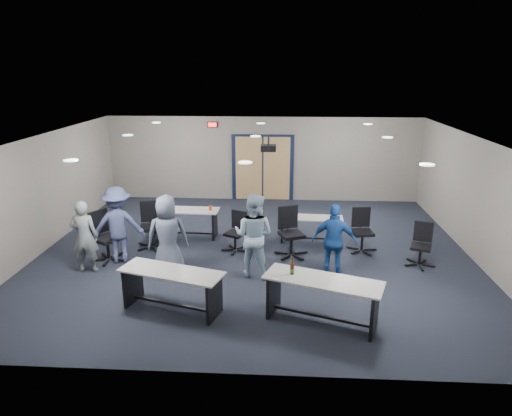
# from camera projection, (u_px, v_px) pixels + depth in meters

# --- Properties ---
(floor) EXTENTS (10.00, 10.00, 0.00)m
(floor) POSITION_uv_depth(u_px,v_px,m) (254.00, 252.00, 10.82)
(floor) COLOR black
(floor) RESTS_ON ground
(back_wall) EXTENTS (10.00, 0.04, 2.70)m
(back_wall) POSITION_uv_depth(u_px,v_px,m) (263.00, 159.00, 14.70)
(back_wall) COLOR gray
(back_wall) RESTS_ON floor
(front_wall) EXTENTS (10.00, 0.04, 2.70)m
(front_wall) POSITION_uv_depth(u_px,v_px,m) (234.00, 289.00, 6.13)
(front_wall) COLOR gray
(front_wall) RESTS_ON floor
(left_wall) EXTENTS (0.04, 9.00, 2.70)m
(left_wall) POSITION_uv_depth(u_px,v_px,m) (42.00, 194.00, 10.69)
(left_wall) COLOR gray
(left_wall) RESTS_ON floor
(right_wall) EXTENTS (0.04, 9.00, 2.70)m
(right_wall) POSITION_uv_depth(u_px,v_px,m) (478.00, 201.00, 10.14)
(right_wall) COLOR gray
(right_wall) RESTS_ON floor
(ceiling) EXTENTS (10.00, 9.00, 0.04)m
(ceiling) POSITION_uv_depth(u_px,v_px,m) (254.00, 138.00, 10.01)
(ceiling) COLOR silver
(ceiling) RESTS_ON back_wall
(double_door) EXTENTS (2.00, 0.07, 2.20)m
(double_door) POSITION_uv_depth(u_px,v_px,m) (263.00, 168.00, 14.76)
(double_door) COLOR black
(double_door) RESTS_ON back_wall
(exit_sign) EXTENTS (0.32, 0.07, 0.18)m
(exit_sign) POSITION_uv_depth(u_px,v_px,m) (212.00, 125.00, 14.41)
(exit_sign) COLOR black
(exit_sign) RESTS_ON back_wall
(ceiling_projector) EXTENTS (0.35, 0.32, 0.37)m
(ceiling_projector) POSITION_uv_depth(u_px,v_px,m) (268.00, 148.00, 10.56)
(ceiling_projector) COLOR black
(ceiling_projector) RESTS_ON ceiling
(ceiling_can_lights) EXTENTS (6.24, 5.74, 0.02)m
(ceiling_can_lights) POSITION_uv_depth(u_px,v_px,m) (255.00, 138.00, 10.26)
(ceiling_can_lights) COLOR white
(ceiling_can_lights) RESTS_ON ceiling
(table_front_left) EXTENTS (1.98, 1.15, 0.76)m
(table_front_left) POSITION_uv_depth(u_px,v_px,m) (172.00, 283.00, 8.11)
(table_front_left) COLOR beige
(table_front_left) RESTS_ON floor
(table_front_right) EXTENTS (2.08, 1.29, 1.10)m
(table_front_right) POSITION_uv_depth(u_px,v_px,m) (322.00, 293.00, 7.70)
(table_front_right) COLOR beige
(table_front_right) RESTS_ON floor
(table_back_left) EXTENTS (1.82, 0.66, 0.85)m
(table_back_left) POSITION_uv_depth(u_px,v_px,m) (184.00, 218.00, 11.66)
(table_back_left) COLOR beige
(table_back_left) RESTS_ON floor
(table_back_right) EXTENTS (1.61, 0.62, 0.64)m
(table_back_right) POSITION_uv_depth(u_px,v_px,m) (311.00, 225.00, 11.34)
(table_back_right) COLOR beige
(table_back_right) RESTS_ON floor
(chair_back_a) EXTENTS (0.85, 0.85, 1.12)m
(chair_back_a) POSITION_uv_depth(u_px,v_px,m) (151.00, 226.00, 10.92)
(chair_back_a) COLOR black
(chair_back_a) RESTS_ON floor
(chair_back_b) EXTENTS (0.79, 0.79, 0.95)m
(chair_back_b) POSITION_uv_depth(u_px,v_px,m) (235.00, 232.00, 10.74)
(chair_back_b) COLOR black
(chair_back_b) RESTS_ON floor
(chair_back_c) EXTENTS (0.93, 0.93, 1.14)m
(chair_back_c) POSITION_uv_depth(u_px,v_px,m) (292.00, 233.00, 10.43)
(chair_back_c) COLOR black
(chair_back_c) RESTS_ON floor
(chair_back_d) EXTENTS (0.73, 0.73, 1.04)m
(chair_back_d) POSITION_uv_depth(u_px,v_px,m) (363.00, 231.00, 10.70)
(chair_back_d) COLOR black
(chair_back_d) RESTS_ON floor
(chair_loose_left) EXTENTS (0.99, 0.99, 1.14)m
(chair_loose_left) POSITION_uv_depth(u_px,v_px,m) (107.00, 237.00, 10.19)
(chair_loose_left) COLOR black
(chair_loose_left) RESTS_ON floor
(chair_loose_right) EXTENTS (0.78, 0.78, 0.96)m
(chair_loose_right) POSITION_uv_depth(u_px,v_px,m) (421.00, 245.00, 9.93)
(chair_loose_right) COLOR black
(chair_loose_right) RESTS_ON floor
(person_gray) EXTENTS (0.59, 0.40, 1.58)m
(person_gray) POSITION_uv_depth(u_px,v_px,m) (85.00, 236.00, 9.59)
(person_gray) COLOR gray
(person_gray) RESTS_ON floor
(person_plaid) EXTENTS (0.95, 0.73, 1.74)m
(person_plaid) POSITION_uv_depth(u_px,v_px,m) (168.00, 236.00, 9.39)
(person_plaid) COLOR slate
(person_plaid) RESTS_ON floor
(person_lightblue) EXTENTS (1.02, 0.90, 1.77)m
(person_lightblue) POSITION_uv_depth(u_px,v_px,m) (254.00, 235.00, 9.38)
(person_lightblue) COLOR #A8C5DF
(person_lightblue) RESTS_ON floor
(person_navy) EXTENTS (0.98, 0.56, 1.58)m
(person_navy) POSITION_uv_depth(u_px,v_px,m) (334.00, 241.00, 9.33)
(person_navy) COLOR #1B4A99
(person_navy) RESTS_ON floor
(person_back) EXTENTS (1.24, 0.89, 1.73)m
(person_back) POSITION_uv_depth(u_px,v_px,m) (118.00, 225.00, 10.06)
(person_back) COLOR #454D7D
(person_back) RESTS_ON floor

